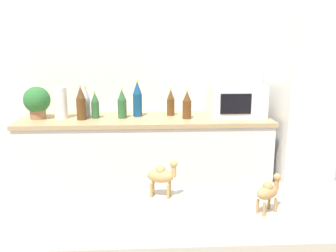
# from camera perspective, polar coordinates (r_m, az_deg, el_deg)

# --- Properties ---
(wall_back) EXTENTS (8.00, 0.06, 2.55)m
(wall_back) POSITION_cam_1_polar(r_m,az_deg,el_deg) (3.64, 4.43, 8.16)
(wall_back) COLOR white
(wall_back) RESTS_ON ground_plane
(back_counter) EXTENTS (2.19, 0.63, 0.91)m
(back_counter) POSITION_cam_1_polar(r_m,az_deg,el_deg) (3.45, -3.33, -6.04)
(back_counter) COLOR silver
(back_counter) RESTS_ON ground_plane
(refrigerator) EXTENTS (0.95, 0.72, 1.73)m
(refrigerator) POSITION_cam_1_polar(r_m,az_deg,el_deg) (3.64, 22.88, 0.69)
(refrigerator) COLOR white
(refrigerator) RESTS_ON ground_plane
(potted_plant) EXTENTS (0.23, 0.23, 0.28)m
(potted_plant) POSITION_cam_1_polar(r_m,az_deg,el_deg) (3.43, -19.34, 3.57)
(potted_plant) COLOR #9E6B47
(potted_plant) RESTS_ON back_counter
(paper_towel_roll) EXTENTS (0.11, 0.11, 0.27)m
(paper_towel_roll) POSITION_cam_1_polar(r_m,az_deg,el_deg) (3.39, -16.04, 3.41)
(paper_towel_roll) COLOR white
(paper_towel_roll) RESTS_ON back_counter
(microwave) EXTENTS (0.48, 0.37, 0.28)m
(microwave) POSITION_cam_1_polar(r_m,az_deg,el_deg) (3.42, 10.31, 3.83)
(microwave) COLOR white
(microwave) RESTS_ON back_counter
(back_bottle_0) EXTENTS (0.08, 0.08, 0.25)m
(back_bottle_0) POSITION_cam_1_polar(r_m,az_deg,el_deg) (3.25, 2.91, 3.20)
(back_bottle_0) COLOR brown
(back_bottle_0) RESTS_ON back_counter
(back_bottle_1) EXTENTS (0.08, 0.08, 0.32)m
(back_bottle_1) POSITION_cam_1_polar(r_m,az_deg,el_deg) (3.36, -4.68, 4.10)
(back_bottle_1) COLOR navy
(back_bottle_1) RESTS_ON back_counter
(back_bottle_2) EXTENTS (0.08, 0.08, 0.26)m
(back_bottle_2) POSITION_cam_1_polar(r_m,az_deg,el_deg) (3.30, -7.02, 3.34)
(back_bottle_2) COLOR #2D6033
(back_bottle_2) RESTS_ON back_counter
(back_bottle_3) EXTENTS (0.08, 0.08, 0.30)m
(back_bottle_3) POSITION_cam_1_polar(r_m,az_deg,el_deg) (3.29, -13.12, 3.38)
(back_bottle_3) COLOR brown
(back_bottle_3) RESTS_ON back_counter
(back_bottle_4) EXTENTS (0.07, 0.07, 0.25)m
(back_bottle_4) POSITION_cam_1_polar(r_m,az_deg,el_deg) (3.39, 0.41, 3.57)
(back_bottle_4) COLOR brown
(back_bottle_4) RESTS_ON back_counter
(back_bottle_5) EXTENTS (0.07, 0.07, 0.23)m
(back_bottle_5) POSITION_cam_1_polar(r_m,az_deg,el_deg) (3.33, -11.04, 3.08)
(back_bottle_5) COLOR #2D6033
(back_bottle_5) RESTS_ON back_counter
(back_bottle_6) EXTENTS (0.07, 0.07, 0.27)m
(back_bottle_6) POSITION_cam_1_polar(r_m,az_deg,el_deg) (3.40, -12.39, 3.51)
(back_bottle_6) COLOR #B2B7BC
(back_bottle_6) RESTS_ON back_counter
(camel_figurine) EXTENTS (0.13, 0.08, 0.16)m
(camel_figurine) POSITION_cam_1_polar(r_m,az_deg,el_deg) (1.50, -0.96, -7.48)
(camel_figurine) COLOR tan
(camel_figurine) RESTS_ON bar_counter
(camel_figurine_second) EXTENTS (0.11, 0.09, 0.14)m
(camel_figurine_second) POSITION_cam_1_polar(r_m,az_deg,el_deg) (1.41, 15.05, -9.58)
(camel_figurine_second) COLOR #A87F4C
(camel_figurine_second) RESTS_ON bar_counter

